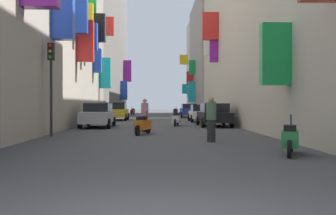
% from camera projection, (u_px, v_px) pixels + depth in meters
% --- Properties ---
extents(ground_plane, '(140.00, 140.00, 0.00)m').
position_uv_depth(ground_plane, '(157.00, 120.00, 34.23)').
color(ground_plane, '#424244').
extents(building_left_mid_b, '(7.40, 7.62, 14.49)m').
position_uv_depth(building_left_mid_b, '(50.00, 26.00, 28.41)').
color(building_left_mid_b, '#B2A899').
rests_on(building_left_mid_b, ground).
extents(building_left_mid_c, '(7.29, 3.40, 19.59)m').
position_uv_depth(building_left_mid_c, '(67.00, 10.00, 33.91)').
color(building_left_mid_c, '#9E9384').
rests_on(building_left_mid_c, ground).
extents(building_left_far, '(7.19, 28.31, 21.27)m').
position_uv_depth(building_left_far, '(96.00, 34.00, 49.75)').
color(building_left_far, slate).
rests_on(building_left_far, ground).
extents(building_right_mid_a, '(7.32, 17.21, 14.01)m').
position_uv_depth(building_right_mid_a, '(253.00, 37.00, 31.59)').
color(building_right_mid_a, '#BCB29E').
rests_on(building_right_mid_a, ground).
extents(building_right_mid_c, '(6.96, 15.56, 15.06)m').
position_uv_depth(building_right_mid_c, '(217.00, 58.00, 50.44)').
color(building_right_mid_c, gray).
rests_on(building_right_mid_c, ground).
extents(building_right_far, '(7.31, 6.16, 14.35)m').
position_uv_depth(building_right_far, '(207.00, 69.00, 61.29)').
color(building_right_far, '#BCB29E').
rests_on(building_right_far, ground).
extents(parked_car_silver, '(1.83, 4.15, 1.48)m').
position_uv_depth(parked_car_silver, '(98.00, 115.00, 23.46)').
color(parked_car_silver, '#B7B7BC').
rests_on(parked_car_silver, ground).
extents(parked_car_blue, '(1.89, 4.05, 1.47)m').
position_uv_depth(parked_car_blue, '(189.00, 110.00, 41.45)').
color(parked_car_blue, navy).
rests_on(parked_car_blue, ground).
extents(parked_car_white, '(1.89, 3.98, 1.39)m').
position_uv_depth(parked_car_white, '(201.00, 113.00, 31.11)').
color(parked_car_white, white).
rests_on(parked_car_white, ground).
extents(parked_car_black, '(1.93, 4.40, 1.48)m').
position_uv_depth(parked_car_black, '(214.00, 114.00, 24.48)').
color(parked_car_black, black).
rests_on(parked_car_black, ground).
extents(parked_car_yellow, '(2.00, 4.00, 1.57)m').
position_uv_depth(parked_car_yellow, '(117.00, 111.00, 33.92)').
color(parked_car_yellow, gold).
rests_on(parked_car_yellow, ground).
extents(scooter_green, '(0.80, 1.72, 1.13)m').
position_uv_depth(scooter_green, '(290.00, 139.00, 10.66)').
color(scooter_green, '#287F3D').
rests_on(scooter_green, ground).
extents(scooter_silver, '(0.45, 1.87, 1.13)m').
position_uv_depth(scooter_silver, '(124.00, 112.00, 44.62)').
color(scooter_silver, '#ADADB2').
rests_on(scooter_silver, ground).
extents(scooter_red, '(0.60, 1.98, 1.13)m').
position_uv_depth(scooter_red, '(133.00, 111.00, 51.31)').
color(scooter_red, red).
rests_on(scooter_red, ground).
extents(scooter_white, '(0.63, 1.97, 1.13)m').
position_uv_depth(scooter_white, '(176.00, 119.00, 24.96)').
color(scooter_white, silver).
rests_on(scooter_white, ground).
extents(scooter_orange, '(0.78, 1.85, 1.13)m').
position_uv_depth(scooter_orange, '(143.00, 125.00, 17.91)').
color(scooter_orange, orange).
rests_on(scooter_orange, ground).
extents(scooter_black, '(0.60, 1.88, 1.13)m').
position_uv_depth(scooter_black, '(175.00, 112.00, 49.84)').
color(scooter_black, black).
rests_on(scooter_black, ground).
extents(pedestrian_crossing, '(0.53, 0.53, 1.73)m').
position_uv_depth(pedestrian_crossing, '(211.00, 119.00, 14.39)').
color(pedestrian_crossing, '#242424').
rests_on(pedestrian_crossing, ground).
extents(pedestrian_near_left, '(0.53, 0.53, 1.71)m').
position_uv_depth(pedestrian_near_left, '(145.00, 115.00, 19.44)').
color(pedestrian_near_left, black).
rests_on(pedestrian_near_left, ground).
extents(pedestrian_near_right, '(0.54, 0.54, 1.79)m').
position_uv_depth(pedestrian_near_right, '(211.00, 116.00, 17.25)').
color(pedestrian_near_right, '#242424').
rests_on(pedestrian_near_right, ground).
extents(traffic_light_near_corner, '(0.26, 0.34, 4.13)m').
position_uv_depth(traffic_light_near_corner, '(51.00, 73.00, 16.84)').
color(traffic_light_near_corner, '#2D2D2D').
rests_on(traffic_light_near_corner, ground).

